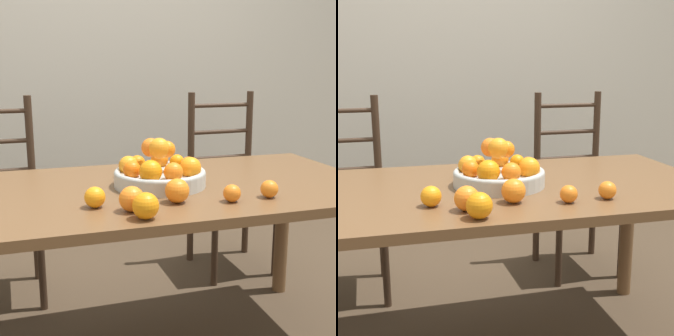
# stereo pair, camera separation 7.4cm
# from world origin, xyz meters

# --- Properties ---
(wall_back) EXTENTS (8.00, 0.06, 2.60)m
(wall_back) POSITION_xyz_m (0.00, 1.48, 1.30)
(wall_back) COLOR beige
(wall_back) RESTS_ON ground_plane
(dining_table) EXTENTS (1.72, 0.88, 0.73)m
(dining_table) POSITION_xyz_m (0.00, 0.00, 0.64)
(dining_table) COLOR brown
(dining_table) RESTS_ON ground_plane
(fruit_bowl) EXTENTS (0.35, 0.35, 0.19)m
(fruit_bowl) POSITION_xyz_m (0.01, -0.00, 0.79)
(fruit_bowl) COLOR #B2B7B2
(fruit_bowl) RESTS_ON dining_table
(orange_loose_0) EXTENTS (0.06, 0.06, 0.06)m
(orange_loose_0) POSITION_xyz_m (0.19, -0.28, 0.76)
(orange_loose_0) COLOR orange
(orange_loose_0) RESTS_ON dining_table
(orange_loose_1) EXTENTS (0.06, 0.06, 0.06)m
(orange_loose_1) POSITION_xyz_m (0.33, -0.27, 0.76)
(orange_loose_1) COLOR orange
(orange_loose_1) RESTS_ON dining_table
(orange_loose_2) EXTENTS (0.08, 0.08, 0.08)m
(orange_loose_2) POSITION_xyz_m (-0.14, -0.37, 0.77)
(orange_loose_2) COLOR orange
(orange_loose_2) RESTS_ON dining_table
(orange_loose_3) EXTENTS (0.07, 0.07, 0.07)m
(orange_loose_3) POSITION_xyz_m (-0.27, -0.21, 0.77)
(orange_loose_3) COLOR orange
(orange_loose_3) RESTS_ON dining_table
(orange_loose_4) EXTENTS (0.08, 0.08, 0.08)m
(orange_loose_4) POSITION_xyz_m (0.01, -0.23, 0.77)
(orange_loose_4) COLOR orange
(orange_loose_4) RESTS_ON dining_table
(orange_loose_5) EXTENTS (0.08, 0.08, 0.08)m
(orange_loose_5) POSITION_xyz_m (-0.16, -0.28, 0.77)
(orange_loose_5) COLOR orange
(orange_loose_5) RESTS_ON dining_table
(chair_left) EXTENTS (0.43, 0.41, 1.03)m
(chair_left) POSITION_xyz_m (-0.63, 0.75, 0.49)
(chair_left) COLOR #382619
(chair_left) RESTS_ON ground_plane
(chair_right) EXTENTS (0.43, 0.41, 1.03)m
(chair_right) POSITION_xyz_m (0.66, 0.75, 0.49)
(chair_right) COLOR #382619
(chair_right) RESTS_ON ground_plane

